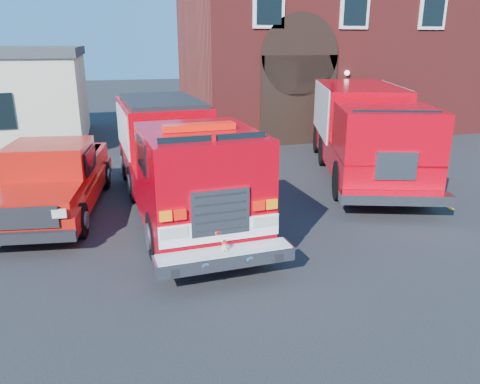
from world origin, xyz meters
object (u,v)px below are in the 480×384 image
object	(u,v)px
fire_station	(325,47)
fire_engine	(176,157)
secondary_truck	(364,128)
pickup_truck	(56,179)

from	to	relation	value
fire_station	fire_engine	size ratio (longest dim) A/B	1.59
secondary_truck	pickup_truck	bearing A→B (deg)	-171.93
pickup_truck	secondary_truck	distance (m)	10.41
fire_station	fire_engine	distance (m)	16.08
fire_engine	secondary_truck	world-z (taller)	secondary_truck
secondary_truck	fire_engine	bearing A→B (deg)	-163.78
fire_engine	pickup_truck	world-z (taller)	fire_engine
fire_station	secondary_truck	bearing A→B (deg)	-106.72
pickup_truck	fire_engine	bearing A→B (deg)	-9.86
fire_station	secondary_truck	xyz separation A→B (m)	(-3.07, -10.21, -2.61)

